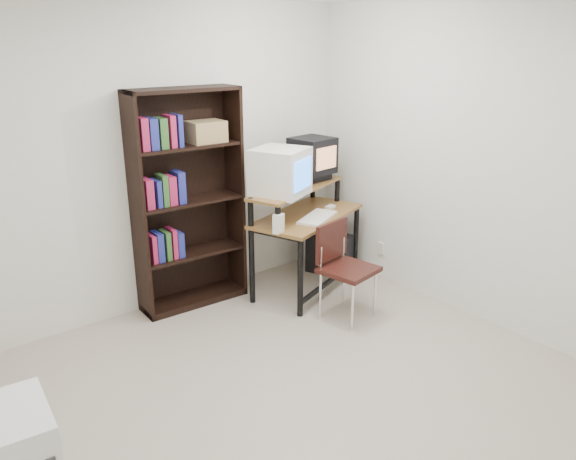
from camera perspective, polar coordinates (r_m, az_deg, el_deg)
floor at (r=3.82m, az=1.49°, el=-17.86°), size 4.00×4.00×0.01m
back_wall at (r=4.86m, az=-13.89°, el=6.74°), size 4.00×0.01×2.60m
right_wall at (r=4.72m, az=20.61°, el=5.72°), size 0.01×4.00×2.60m
computer_desk at (r=5.21m, az=1.77°, el=1.11°), size 1.29×0.93×0.98m
crt_monitor at (r=4.92m, az=-0.78°, el=5.94°), size 0.57×0.57×0.41m
vcr at (r=5.43m, az=2.23°, el=5.40°), size 0.39×0.30×0.08m
crt_tv at (r=5.39m, az=2.49°, el=7.58°), size 0.39×0.39×0.34m
cd_spindle at (r=5.17m, az=1.55°, el=4.56°), size 0.17×0.17×0.05m
keyboard at (r=5.07m, az=3.02°, el=1.21°), size 0.51×0.39×0.03m
mousepad at (r=5.40m, az=4.36°, el=2.13°), size 0.26×0.23×0.01m
mouse at (r=5.39m, az=4.32°, el=2.32°), size 0.11×0.08×0.03m
desk_speaker at (r=4.71m, az=-0.98°, el=0.66°), size 0.10×0.10×0.17m
pc_tower at (r=5.70m, az=4.24°, el=-2.39°), size 0.35×0.49×0.42m
school_chair at (r=4.75m, az=5.53°, el=-3.09°), size 0.48×0.48×0.82m
bookshelf at (r=4.92m, az=-10.29°, el=3.20°), size 0.96×0.36×1.90m
wall_outlet at (r=5.64m, az=9.43°, el=-1.86°), size 0.02×0.08×0.12m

